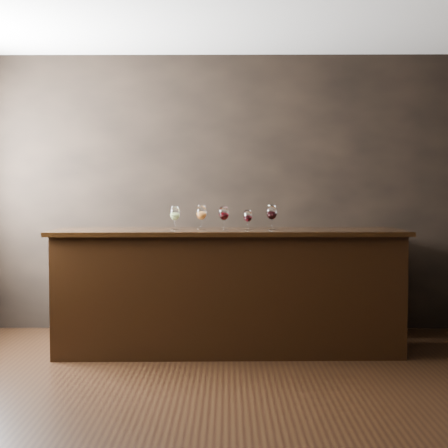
{
  "coord_description": "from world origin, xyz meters",
  "views": [
    {
      "loc": [
        0.17,
        -4.13,
        1.41
      ],
      "look_at": [
        0.13,
        1.31,
        1.13
      ],
      "focal_mm": 50.0,
      "sensor_mm": 36.0,
      "label": 1
    }
  ],
  "objects_px": {
    "glass_amber": "(201,213)",
    "glass_red_a": "(224,214)",
    "glass_white": "(175,214)",
    "glass_red_c": "(272,213)",
    "back_bar_shelf": "(257,285)",
    "bar_counter": "(228,293)",
    "glass_red_b": "(248,216)"
  },
  "relations": [
    {
      "from": "bar_counter",
      "to": "back_bar_shelf",
      "type": "height_order",
      "value": "bar_counter"
    },
    {
      "from": "bar_counter",
      "to": "back_bar_shelf",
      "type": "relative_size",
      "value": 1.12
    },
    {
      "from": "bar_counter",
      "to": "glass_red_a",
      "type": "height_order",
      "value": "glass_red_a"
    },
    {
      "from": "back_bar_shelf",
      "to": "glass_red_b",
      "type": "relative_size",
      "value": 15.27
    },
    {
      "from": "back_bar_shelf",
      "to": "glass_red_c",
      "type": "relative_size",
      "value": 12.25
    },
    {
      "from": "back_bar_shelf",
      "to": "glass_red_b",
      "type": "xyz_separation_m",
      "value": [
        -0.11,
        -0.75,
        0.72
      ]
    },
    {
      "from": "back_bar_shelf",
      "to": "bar_counter",
      "type": "bearing_deg",
      "value": -111.23
    },
    {
      "from": "back_bar_shelf",
      "to": "glass_red_b",
      "type": "distance_m",
      "value": 1.05
    },
    {
      "from": "glass_white",
      "to": "glass_red_c",
      "type": "xyz_separation_m",
      "value": [
        0.85,
        0.02,
        0.01
      ]
    },
    {
      "from": "back_bar_shelf",
      "to": "glass_red_a",
      "type": "relative_size",
      "value": 12.89
    },
    {
      "from": "bar_counter",
      "to": "glass_red_a",
      "type": "distance_m",
      "value": 0.7
    },
    {
      "from": "glass_red_b",
      "to": "bar_counter",
      "type": "bearing_deg",
      "value": 169.96
    },
    {
      "from": "glass_red_c",
      "to": "glass_amber",
      "type": "bearing_deg",
      "value": -178.44
    },
    {
      "from": "glass_white",
      "to": "glass_red_b",
      "type": "xyz_separation_m",
      "value": [
        0.64,
        -0.04,
        -0.02
      ]
    },
    {
      "from": "glass_white",
      "to": "glass_red_b",
      "type": "bearing_deg",
      "value": -3.51
    },
    {
      "from": "glass_red_b",
      "to": "back_bar_shelf",
      "type": "bearing_deg",
      "value": 81.6
    },
    {
      "from": "back_bar_shelf",
      "to": "glass_red_c",
      "type": "height_order",
      "value": "glass_red_c"
    },
    {
      "from": "back_bar_shelf",
      "to": "glass_red_b",
      "type": "bearing_deg",
      "value": -98.4
    },
    {
      "from": "glass_red_b",
      "to": "glass_red_a",
      "type": "bearing_deg",
      "value": 172.58
    },
    {
      "from": "glass_white",
      "to": "glass_red_a",
      "type": "height_order",
      "value": "same"
    },
    {
      "from": "back_bar_shelf",
      "to": "glass_white",
      "type": "bearing_deg",
      "value": -136.44
    },
    {
      "from": "glass_amber",
      "to": "glass_white",
      "type": "bearing_deg",
      "value": -179.59
    },
    {
      "from": "glass_amber",
      "to": "glass_red_a",
      "type": "height_order",
      "value": "glass_amber"
    },
    {
      "from": "bar_counter",
      "to": "glass_red_b",
      "type": "relative_size",
      "value": 17.04
    },
    {
      "from": "glass_red_a",
      "to": "glass_red_c",
      "type": "xyz_separation_m",
      "value": [
        0.42,
        0.03,
        0.01
      ]
    },
    {
      "from": "glass_red_a",
      "to": "bar_counter",
      "type": "bearing_deg",
      "value": 4.01
    },
    {
      "from": "back_bar_shelf",
      "to": "glass_red_a",
      "type": "distance_m",
      "value": 1.08
    },
    {
      "from": "glass_amber",
      "to": "glass_red_b",
      "type": "height_order",
      "value": "glass_amber"
    },
    {
      "from": "glass_amber",
      "to": "glass_red_a",
      "type": "bearing_deg",
      "value": -3.92
    },
    {
      "from": "glass_red_a",
      "to": "glass_red_b",
      "type": "distance_m",
      "value": 0.21
    },
    {
      "from": "glass_white",
      "to": "glass_red_c",
      "type": "relative_size",
      "value": 0.95
    },
    {
      "from": "back_bar_shelf",
      "to": "glass_red_c",
      "type": "xyz_separation_m",
      "value": [
        0.1,
        -0.69,
        0.75
      ]
    }
  ]
}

